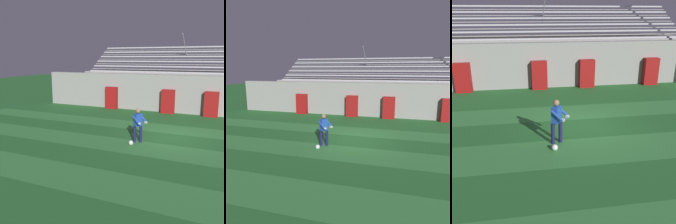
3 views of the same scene
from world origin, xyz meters
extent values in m
plane|color=#236028|center=(0.00, 0.00, 0.00)|extent=(80.00, 80.00, 0.00)
cube|color=#337A38|center=(0.00, -6.00, 0.00)|extent=(28.00, 1.90, 0.01)
cube|color=#337A38|center=(0.00, -2.20, 0.00)|extent=(28.00, 1.90, 0.01)
cube|color=#337A38|center=(0.00, 1.60, 0.00)|extent=(28.00, 1.90, 0.01)
cube|color=#999691|center=(0.00, 6.50, 1.40)|extent=(24.00, 0.60, 2.80)
cube|color=maroon|center=(-1.50, 5.95, 0.88)|extent=(0.95, 0.44, 1.76)
cube|color=maroon|center=(1.50, 5.95, 0.88)|extent=(0.95, 0.44, 1.76)
cube|color=maroon|center=(-6.06, 5.95, 0.88)|extent=(0.95, 0.44, 1.76)
cube|color=maroon|center=(5.83, 5.95, 0.88)|extent=(0.95, 0.44, 1.76)
cube|color=#999691|center=(0.00, 9.20, 1.45)|extent=(18.00, 4.60, 2.90)
cube|color=#B7B7BC|center=(0.00, 7.25, 2.95)|extent=(17.10, 0.36, 0.10)
cube|color=#999691|center=(0.00, 7.05, 2.72)|extent=(17.10, 0.60, 0.04)
cube|color=#B7B7BC|center=(0.00, 7.95, 3.35)|extent=(17.10, 0.36, 0.10)
cube|color=#999691|center=(0.00, 7.75, 3.12)|extent=(17.10, 0.60, 0.04)
cube|color=#B7B7BC|center=(0.00, 8.65, 3.75)|extent=(17.10, 0.36, 0.10)
cube|color=#999691|center=(0.00, 8.45, 3.52)|extent=(17.10, 0.60, 0.04)
cube|color=#B7B7BC|center=(0.00, 9.35, 4.15)|extent=(17.10, 0.36, 0.10)
cube|color=#999691|center=(0.00, 9.15, 3.92)|extent=(17.10, 0.60, 0.04)
cube|color=#B7B7BC|center=(0.00, 10.05, 4.55)|extent=(17.10, 0.36, 0.10)
cube|color=#999691|center=(0.00, 9.85, 4.32)|extent=(17.10, 0.60, 0.04)
cube|color=#B7B7BC|center=(0.00, 10.75, 4.95)|extent=(17.10, 0.36, 0.10)
cube|color=#999691|center=(0.00, 10.55, 4.72)|extent=(17.10, 0.60, 0.04)
cylinder|color=#B7B7BC|center=(-0.87, 8.75, 4.80)|extent=(0.06, 3.33, 2.05)
cylinder|color=#19194C|center=(-1.27, -1.41, 0.41)|extent=(0.19, 0.19, 0.82)
cylinder|color=#19194C|center=(-1.56, -1.48, 0.41)|extent=(0.19, 0.19, 0.82)
cube|color=#234CB2|center=(-1.41, -1.45, 1.12)|extent=(0.41, 0.45, 0.60)
sphere|color=#A37556|center=(-1.41, -1.45, 1.56)|extent=(0.22, 0.22, 0.22)
cylinder|color=#234CB2|center=(-1.17, -1.32, 1.17)|extent=(0.45, 0.34, 0.37)
cylinder|color=#234CB2|center=(-1.43, -1.72, 1.17)|extent=(0.45, 0.34, 0.37)
cube|color=silver|center=(-1.02, -1.46, 1.04)|extent=(0.15, 0.15, 0.08)
cube|color=silver|center=(-1.24, -1.80, 1.04)|extent=(0.15, 0.15, 0.08)
sphere|color=white|center=(-1.56, -2.00, 0.11)|extent=(0.22, 0.22, 0.22)
camera|label=1|loc=(2.35, -13.17, 4.05)|focal=42.00mm
camera|label=2|loc=(2.19, -11.68, 3.91)|focal=35.00mm
camera|label=3|loc=(-2.51, -10.04, 4.51)|focal=42.00mm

